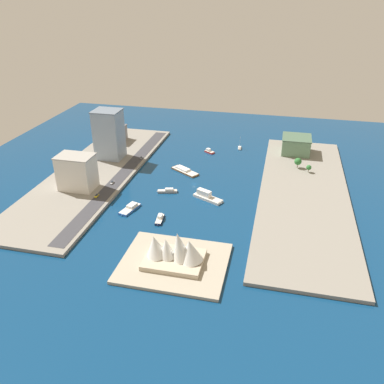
{
  "coord_description": "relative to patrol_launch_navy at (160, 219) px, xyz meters",
  "views": [
    {
      "loc": [
        -68.08,
        297.3,
        151.53
      ],
      "look_at": [
        -3.07,
        20.85,
        3.3
      ],
      "focal_mm": 37.25,
      "sensor_mm": 36.0,
      "label": 1
    }
  ],
  "objects": [
    {
      "name": "warehouse_low_gray",
      "position": [
        98.03,
        -142.12,
        8.98
      ],
      "size": [
        28.4,
        23.17,
        15.54
      ],
      "color": "gray",
      "rests_on": "quay_east"
    },
    {
      "name": "van_white",
      "position": [
        55.58,
        -43.88,
        2.14
      ],
      "size": [
        1.94,
        5.07,
        1.66
      ],
      "color": "black",
      "rests_on": "road_strip"
    },
    {
      "name": "patrol_launch_navy",
      "position": [
        0.0,
        0.0,
        0.0
      ],
      "size": [
        6.05,
        15.52,
        3.89
      ],
      "color": "#1E284C",
      "rests_on": "ground_plane"
    },
    {
      "name": "taxi_yellow_cab",
      "position": [
        57.98,
        -18.92,
        2.11
      ],
      "size": [
        2.0,
        5.03,
        1.54
      ],
      "color": "black",
      "rests_on": "road_strip"
    },
    {
      "name": "sailboat_small_white",
      "position": [
        -38.46,
        -154.99,
        -0.29
      ],
      "size": [
        3.91,
        10.41,
        12.97
      ],
      "color": "white",
      "rests_on": "ground_plane"
    },
    {
      "name": "quay_east",
      "position": [
        80.22,
        -63.41,
        -0.05
      ],
      "size": [
        70.0,
        240.0,
        2.48
      ],
      "primitive_type": "cube",
      "color": "gray",
      "rests_on": "ground_plane"
    },
    {
      "name": "ferry_white_commuter",
      "position": [
        -26.51,
        -39.91,
        1.12
      ],
      "size": [
        25.62,
        17.59,
        6.9
      ],
      "color": "silver",
      "rests_on": "ground_plane"
    },
    {
      "name": "ground_plane",
      "position": [
        -10.9,
        -63.41,
        -1.29
      ],
      "size": [
        440.0,
        440.0,
        0.0
      ],
      "primitive_type": "plane",
      "color": "navy"
    },
    {
      "name": "tower_tall_glass",
      "position": [
        79.74,
        -97.52,
        24.51
      ],
      "size": [
        25.07,
        22.42,
        46.58
      ],
      "color": "#8C9EB2",
      "rests_on": "quay_east"
    },
    {
      "name": "yacht_sleek_gray",
      "position": [
        6.9,
        -43.59,
        0.07
      ],
      "size": [
        17.43,
        7.74,
        3.54
      ],
      "color": "#999EA3",
      "rests_on": "ground_plane"
    },
    {
      "name": "park_tree_cluster",
      "position": [
        -99.04,
        -111.02,
        6.99
      ],
      "size": [
        15.12,
        13.4,
        9.49
      ],
      "color": "brown",
      "rests_on": "quay_west"
    },
    {
      "name": "sedan_silver",
      "position": [
        50.15,
        -101.33,
        2.06
      ],
      "size": [
        2.01,
        4.25,
        1.46
      ],
      "color": "black",
      "rests_on": "road_strip"
    },
    {
      "name": "terminal_long_green",
      "position": [
        -94.53,
        -150.95,
        9.43
      ],
      "size": [
        27.9,
        28.34,
        16.43
      ],
      "color": "slate",
      "rests_on": "quay_west"
    },
    {
      "name": "quay_west",
      "position": [
        -102.02,
        -63.41,
        -0.05
      ],
      "size": [
        70.0,
        240.0,
        2.48
      ],
      "primitive_type": "cube",
      "color": "gray",
      "rests_on": "ground_plane"
    },
    {
      "name": "catamaran_blue",
      "position": [
        26.32,
        -9.81,
        0.01
      ],
      "size": [
        12.04,
        21.49,
        3.69
      ],
      "color": "blue",
      "rests_on": "ground_plane"
    },
    {
      "name": "road_strip",
      "position": [
        53.85,
        -63.41,
        1.26
      ],
      "size": [
        11.78,
        228.0,
        0.15
      ],
      "primitive_type": "cube",
      "color": "#38383D",
      "rests_on": "quay_east"
    },
    {
      "name": "traffic_light_waterfront",
      "position": [
        46.95,
        -78.61,
        5.53
      ],
      "size": [
        0.36,
        0.36,
        6.5
      ],
      "color": "black",
      "rests_on": "quay_east"
    },
    {
      "name": "barge_flat_brown",
      "position": [
        3.39,
        -86.01,
        -0.01
      ],
      "size": [
        28.57,
        22.79,
        3.35
      ],
      "color": "brown",
      "rests_on": "ground_plane"
    },
    {
      "name": "peninsula_point",
      "position": [
        -23.73,
        46.64,
        -0.29
      ],
      "size": [
        64.2,
        53.14,
        2.0
      ],
      "primitive_type": "cube",
      "color": "#A89E89",
      "rests_on": "ground_plane"
    },
    {
      "name": "opera_landmark",
      "position": [
        -24.12,
        46.64,
        8.8
      ],
      "size": [
        36.79,
        26.68,
        21.83
      ],
      "color": "#BCAD93",
      "rests_on": "peninsula_point"
    },
    {
      "name": "tugboat_red",
      "position": [
        -9.82,
        -137.21,
        0.08
      ],
      "size": [
        11.11,
        9.71,
        3.93
      ],
      "color": "red",
      "rests_on": "ground_plane"
    },
    {
      "name": "hotel_broad_white",
      "position": [
        79.01,
        -30.04,
        15.53
      ],
      "size": [
        29.13,
        20.43,
        28.62
      ],
      "color": "silver",
      "rests_on": "quay_east"
    }
  ]
}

